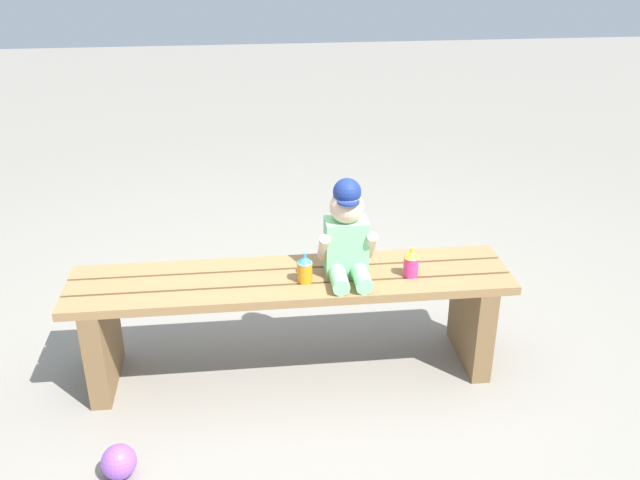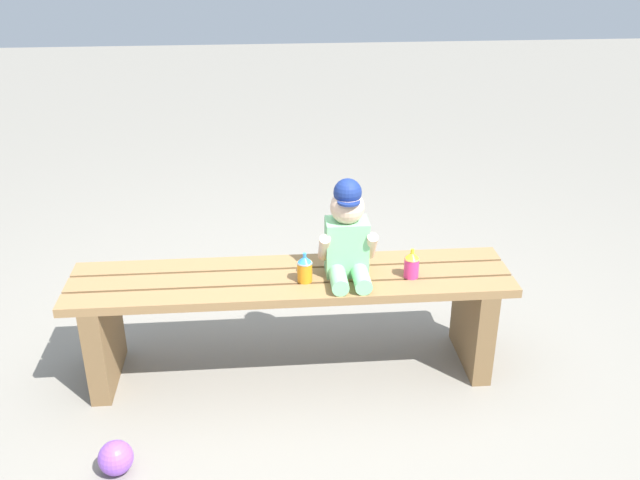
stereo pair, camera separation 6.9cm
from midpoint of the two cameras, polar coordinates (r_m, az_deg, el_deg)
The scene contains 6 objects.
ground_plane at distance 3.09m, azimuth -1.55°, elevation -10.37°, with size 16.00×16.00×0.00m, color gray.
park_bench at distance 2.91m, azimuth -1.63°, elevation -5.32°, with size 1.79×0.39×0.45m.
child_figure at distance 2.78m, azimuth 2.96°, elevation 0.43°, with size 0.23×0.27×0.40m.
sippy_cup_left at distance 2.78m, azimuth -0.54°, elevation -2.30°, with size 0.06×0.06×0.12m.
sippy_cup_right at distance 2.84m, azimuth 8.15°, elevation -1.94°, with size 0.06×0.06×0.12m.
toy_ball at distance 2.66m, azimuth -15.51°, elevation -16.69°, with size 0.12×0.12×0.12m, color #8C4CCC.
Camera 2 is at (-0.09, -2.50, 1.80)m, focal length 39.39 mm.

